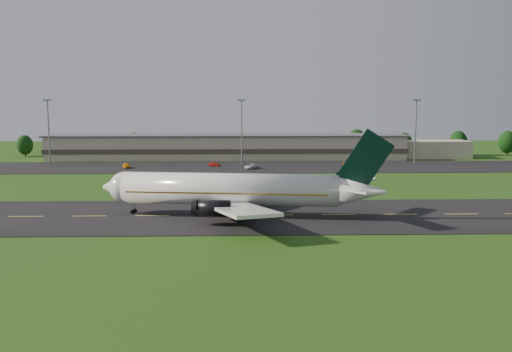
{
  "coord_description": "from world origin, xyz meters",
  "views": [
    {
      "loc": [
        4.52,
        -98.91,
        20.56
      ],
      "look_at": [
        7.5,
        8.0,
        6.0
      ],
      "focal_mm": 40.0,
      "sensor_mm": 36.0,
      "label": 1
    }
  ],
  "objects_px": {
    "light_mast_east": "(416,124)",
    "service_vehicle_c": "(251,166)",
    "service_vehicle_b": "(214,164)",
    "terminal": "(246,147)",
    "light_mast_centre": "(242,124)",
    "service_vehicle_d": "(350,164)",
    "airliner": "(235,190)",
    "service_vehicle_a": "(126,166)",
    "light_mast_west": "(48,124)"
  },
  "relations": [
    {
      "from": "terminal",
      "to": "airliner",
      "type": "bearing_deg",
      "value": -91.72
    },
    {
      "from": "light_mast_centre",
      "to": "service_vehicle_a",
      "type": "height_order",
      "value": "light_mast_centre"
    },
    {
      "from": "light_mast_west",
      "to": "service_vehicle_b",
      "type": "distance_m",
      "value": 53.36
    },
    {
      "from": "service_vehicle_d",
      "to": "service_vehicle_a",
      "type": "bearing_deg",
      "value": 113.93
    },
    {
      "from": "light_mast_west",
      "to": "light_mast_east",
      "type": "bearing_deg",
      "value": 0.0
    },
    {
      "from": "service_vehicle_a",
      "to": "service_vehicle_b",
      "type": "bearing_deg",
      "value": -13.69
    },
    {
      "from": "service_vehicle_b",
      "to": "terminal",
      "type": "bearing_deg",
      "value": -4.77
    },
    {
      "from": "airliner",
      "to": "light_mast_centre",
      "type": "xyz_separation_m",
      "value": [
        1.49,
        80.11,
        8.08
      ]
    },
    {
      "from": "light_mast_centre",
      "to": "light_mast_east",
      "type": "height_order",
      "value": "same"
    },
    {
      "from": "light_mast_west",
      "to": "light_mast_east",
      "type": "height_order",
      "value": "same"
    },
    {
      "from": "light_mast_centre",
      "to": "service_vehicle_b",
      "type": "xyz_separation_m",
      "value": [
        -8.39,
        -6.26,
        -12.06
      ]
    },
    {
      "from": "service_vehicle_c",
      "to": "terminal",
      "type": "bearing_deg",
      "value": 131.17
    },
    {
      "from": "airliner",
      "to": "service_vehicle_d",
      "type": "relative_size",
      "value": 11.89
    },
    {
      "from": "light_mast_west",
      "to": "light_mast_east",
      "type": "distance_m",
      "value": 115.0
    },
    {
      "from": "light_mast_west",
      "to": "service_vehicle_a",
      "type": "height_order",
      "value": "light_mast_west"
    },
    {
      "from": "light_mast_west",
      "to": "service_vehicle_b",
      "type": "relative_size",
      "value": 5.76
    },
    {
      "from": "airliner",
      "to": "service_vehicle_d",
      "type": "height_order",
      "value": "airliner"
    },
    {
      "from": "airliner",
      "to": "service_vehicle_b",
      "type": "height_order",
      "value": "airliner"
    },
    {
      "from": "terminal",
      "to": "service_vehicle_c",
      "type": "height_order",
      "value": "terminal"
    },
    {
      "from": "service_vehicle_b",
      "to": "service_vehicle_d",
      "type": "distance_m",
      "value": 41.51
    },
    {
      "from": "airliner",
      "to": "service_vehicle_b",
      "type": "xyz_separation_m",
      "value": [
        -6.9,
        73.85,
        -3.98
      ]
    },
    {
      "from": "light_mast_west",
      "to": "light_mast_centre",
      "type": "relative_size",
      "value": 1.0
    },
    {
      "from": "light_mast_east",
      "to": "service_vehicle_a",
      "type": "distance_m",
      "value": 90.64
    },
    {
      "from": "service_vehicle_d",
      "to": "service_vehicle_b",
      "type": "bearing_deg",
      "value": 110.62
    },
    {
      "from": "light_mast_east",
      "to": "service_vehicle_c",
      "type": "bearing_deg",
      "value": -166.31
    },
    {
      "from": "light_mast_west",
      "to": "service_vehicle_d",
      "type": "distance_m",
      "value": 94.1
    },
    {
      "from": "service_vehicle_a",
      "to": "service_vehicle_c",
      "type": "distance_m",
      "value": 37.19
    },
    {
      "from": "light_mast_west",
      "to": "service_vehicle_c",
      "type": "bearing_deg",
      "value": -11.44
    },
    {
      "from": "light_mast_east",
      "to": "service_vehicle_b",
      "type": "height_order",
      "value": "light_mast_east"
    },
    {
      "from": "light_mast_centre",
      "to": "service_vehicle_d",
      "type": "bearing_deg",
      "value": -10.91
    },
    {
      "from": "light_mast_centre",
      "to": "light_mast_east",
      "type": "bearing_deg",
      "value": 0.0
    },
    {
      "from": "airliner",
      "to": "light_mast_west",
      "type": "bearing_deg",
      "value": 133.72
    },
    {
      "from": "airliner",
      "to": "service_vehicle_a",
      "type": "height_order",
      "value": "airliner"
    },
    {
      "from": "light_mast_west",
      "to": "service_vehicle_a",
      "type": "bearing_deg",
      "value": -21.4
    },
    {
      "from": "light_mast_east",
      "to": "service_vehicle_d",
      "type": "distance_m",
      "value": 25.77
    },
    {
      "from": "airliner",
      "to": "service_vehicle_b",
      "type": "distance_m",
      "value": 74.28
    },
    {
      "from": "light_mast_centre",
      "to": "service_vehicle_d",
      "type": "xyz_separation_m",
      "value": [
        33.11,
        -6.38,
        -12.01
      ]
    },
    {
      "from": "terminal",
      "to": "service_vehicle_a",
      "type": "height_order",
      "value": "terminal"
    },
    {
      "from": "service_vehicle_a",
      "to": "service_vehicle_c",
      "type": "xyz_separation_m",
      "value": [
        37.1,
        -2.64,
        -0.02
      ]
    },
    {
      "from": "light_mast_east",
      "to": "service_vehicle_d",
      "type": "xyz_separation_m",
      "value": [
        -21.89,
        -6.38,
        -12.01
      ]
    },
    {
      "from": "service_vehicle_c",
      "to": "light_mast_centre",
      "type": "bearing_deg",
      "value": 140.84
    },
    {
      "from": "terminal",
      "to": "service_vehicle_b",
      "type": "distance_m",
      "value": 24.71
    },
    {
      "from": "airliner",
      "to": "terminal",
      "type": "relative_size",
      "value": 0.35
    },
    {
      "from": "airliner",
      "to": "service_vehicle_b",
      "type": "bearing_deg",
      "value": 102.92
    },
    {
      "from": "light_mast_west",
      "to": "service_vehicle_a",
      "type": "xyz_separation_m",
      "value": [
        25.71,
        -10.07,
        -11.9
      ]
    },
    {
      "from": "service_vehicle_b",
      "to": "service_vehicle_c",
      "type": "height_order",
      "value": "service_vehicle_c"
    },
    {
      "from": "light_mast_east",
      "to": "service_vehicle_c",
      "type": "xyz_separation_m",
      "value": [
        -52.19,
        -12.71,
        -11.92
      ]
    },
    {
      "from": "airliner",
      "to": "service_vehicle_a",
      "type": "distance_m",
      "value": 77.44
    },
    {
      "from": "service_vehicle_b",
      "to": "airliner",
      "type": "bearing_deg",
      "value": -155.85
    },
    {
      "from": "airliner",
      "to": "terminal",
      "type": "bearing_deg",
      "value": 95.86
    }
  ]
}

